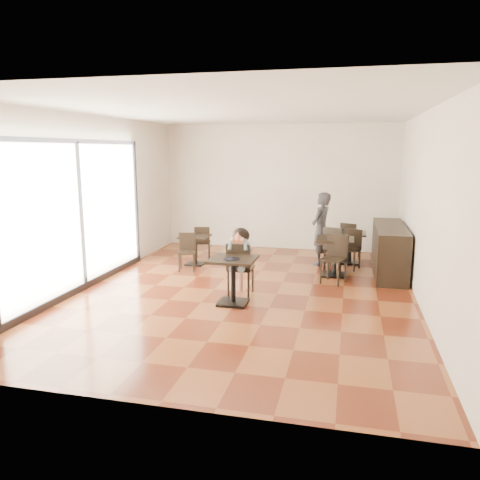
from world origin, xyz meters
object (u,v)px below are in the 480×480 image
(child_chair, at_px, (241,268))
(cafe_table_back, at_px, (350,248))
(child_table, at_px, (233,281))
(chair_left_b, at_px, (187,252))
(chair_back_a, at_px, (350,240))
(cafe_table_mid, at_px, (335,257))
(chair_mid_b, at_px, (334,259))
(adult_patron, at_px, (321,229))
(chair_back_b, at_px, (350,250))
(cafe_table_left, at_px, (195,250))
(chair_mid_a, at_px, (336,248))
(chair_left_a, at_px, (203,242))
(child, at_px, (241,262))

(child_chair, bearing_deg, cafe_table_back, -123.53)
(child_table, height_order, chair_left_b, chair_left_b)
(child_table, height_order, chair_back_a, chair_back_a)
(cafe_table_mid, relative_size, chair_mid_b, 0.83)
(adult_patron, height_order, chair_back_b, adult_patron)
(child_table, distance_m, chair_left_b, 2.44)
(cafe_table_left, bearing_deg, chair_back_a, 23.54)
(chair_back_b, bearing_deg, adult_patron, 179.19)
(chair_mid_a, distance_m, chair_back_a, 1.24)
(child_table, relative_size, chair_left_a, 0.99)
(chair_left_b, bearing_deg, cafe_table_mid, -8.27)
(chair_mid_b, xyz_separation_m, chair_back_a, (0.30, 2.30, -0.04))
(cafe_table_mid, bearing_deg, chair_left_a, 165.21)
(cafe_table_back, bearing_deg, chair_mid_a, -115.25)
(cafe_table_left, height_order, cafe_table_back, cafe_table_back)
(adult_patron, height_order, cafe_table_left, adult_patron)
(child_chair, xyz_separation_m, chair_left_b, (-1.50, 1.38, -0.08))
(child_chair, bearing_deg, chair_mid_a, -125.70)
(adult_patron, bearing_deg, chair_left_b, -46.53)
(child_chair, distance_m, cafe_table_mid, 2.30)
(child, relative_size, chair_left_b, 1.50)
(child_chair, relative_size, chair_mid_a, 1.01)
(cafe_table_left, xyz_separation_m, chair_mid_a, (3.09, 0.28, 0.14))
(adult_patron, bearing_deg, cafe_table_back, 135.00)
(adult_patron, height_order, cafe_table_back, adult_patron)
(chair_left_b, bearing_deg, adult_patron, 9.74)
(child_table, relative_size, child_chair, 0.83)
(child, xyz_separation_m, adult_patron, (1.24, 2.56, 0.22))
(cafe_table_mid, height_order, chair_back_b, chair_back_b)
(chair_mid_b, xyz_separation_m, chair_left_b, (-3.09, 0.27, -0.07))
(chair_back_a, bearing_deg, chair_back_b, 110.23)
(child_table, xyz_separation_m, chair_left_a, (-1.50, 3.03, 0.00))
(chair_mid_b, bearing_deg, child_table, -113.10)
(chair_mid_b, relative_size, chair_left_b, 1.18)
(adult_patron, xyz_separation_m, chair_back_b, (0.65, -0.25, -0.39))
(chair_mid_b, bearing_deg, adult_patron, 124.04)
(adult_patron, bearing_deg, child_chair, -5.70)
(child, xyz_separation_m, chair_mid_a, (1.59, 2.21, -0.13))
(child_chair, bearing_deg, child_table, 90.00)
(chair_mid_a, height_order, chair_back_a, chair_mid_a)
(child_chair, distance_m, chair_left_a, 2.90)
(chair_mid_b, bearing_deg, chair_left_a, 176.78)
(chair_back_a, bearing_deg, cafe_table_mid, 100.32)
(cafe_table_back, bearing_deg, child_chair, -123.53)
(chair_back_a, distance_m, chair_back_b, 1.10)
(child_table, relative_size, adult_patron, 0.48)
(chair_mid_a, xyz_separation_m, chair_mid_b, (0.00, -1.10, 0.00))
(chair_left_b, bearing_deg, chair_back_a, 17.35)
(child_table, height_order, cafe_table_left, child_table)
(chair_mid_a, height_order, chair_mid_b, same)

